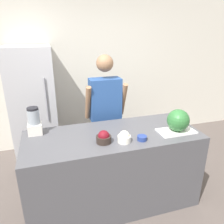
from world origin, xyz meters
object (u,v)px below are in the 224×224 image
at_px(bowl_cherries, 104,138).
at_px(blender, 34,122).
at_px(watermelon, 178,120).
at_px(person, 105,115).
at_px(bowl_cream, 124,137).
at_px(bowl_small_blue, 142,138).
at_px(refrigerator, 34,106).

height_order(bowl_cherries, blender, blender).
relative_size(watermelon, blender, 0.81).
distance_m(person, blender, 1.01).
xyz_separation_m(watermelon, bowl_cream, (-0.66, -0.06, -0.09)).
height_order(person, blender, person).
xyz_separation_m(watermelon, bowl_small_blue, (-0.47, -0.08, -0.12)).
bearing_deg(bowl_cream, bowl_small_blue, -5.52).
relative_size(person, blender, 5.57).
height_order(person, bowl_cherries, person).
distance_m(person, bowl_small_blue, 0.89).
height_order(person, bowl_cream, person).
height_order(bowl_cream, bowl_small_blue, bowl_cream).
relative_size(watermelon, bowl_small_blue, 2.44).
distance_m(person, bowl_cherries, 0.85).
bearing_deg(refrigerator, bowl_small_blue, -54.16).
bearing_deg(refrigerator, bowl_cream, -58.76).
xyz_separation_m(refrigerator, watermelon, (1.60, -1.50, 0.17)).
height_order(bowl_cherries, bowl_small_blue, bowl_cherries).
height_order(person, watermelon, person).
distance_m(person, bowl_cream, 0.86).
distance_m(bowl_cherries, bowl_small_blue, 0.41).
xyz_separation_m(bowl_cherries, blender, (-0.68, 0.42, 0.09)).
bearing_deg(blender, bowl_cream, -27.88).
relative_size(bowl_cream, blender, 0.44).
height_order(watermelon, blender, blender).
relative_size(refrigerator, bowl_small_blue, 17.55).
bearing_deg(bowl_small_blue, refrigerator, 125.84).
height_order(watermelon, bowl_cherries, watermelon).
relative_size(refrigerator, bowl_cream, 13.14).
relative_size(refrigerator, bowl_cherries, 11.53).
bearing_deg(refrigerator, bowl_cherries, -63.91).
distance_m(person, watermelon, 1.04).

